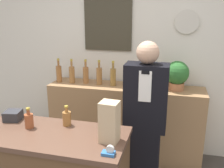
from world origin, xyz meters
name	(u,v)px	position (x,y,z in m)	size (l,w,h in m)	color
back_wall	(124,50)	(0.00, 2.00, 1.35)	(5.20, 0.09, 2.70)	silver
back_shelf	(125,121)	(0.08, 1.73, 0.47)	(1.92, 0.43, 0.94)	#9E754C
shopkeeper	(145,123)	(0.41, 1.06, 0.79)	(0.40, 0.25, 1.58)	black
potted_plant	(177,74)	(0.69, 1.73, 1.13)	(0.27, 0.27, 0.34)	#B27047
paper_bag	(109,122)	(0.22, 0.44, 1.06)	(0.14, 0.13, 0.31)	tan
tape_dispenser	(109,152)	(0.26, 0.25, 0.93)	(0.09, 0.06, 0.07)	#2D66A8
gift_box	(13,115)	(-0.71, 0.59, 0.95)	(0.16, 0.16, 0.08)	#2D2D33
counter_bottle_1	(29,120)	(-0.48, 0.49, 0.97)	(0.07, 0.07, 0.17)	brown
counter_bottle_2	(67,118)	(-0.20, 0.61, 0.97)	(0.07, 0.07, 0.17)	#956230
shelf_bottle_0	(59,73)	(-0.80, 1.71, 1.06)	(0.07, 0.07, 0.31)	#9C6435
shelf_bottle_1	(72,74)	(-0.62, 1.71, 1.06)	(0.07, 0.07, 0.31)	#A06D3B
shelf_bottle_2	(86,74)	(-0.44, 1.73, 1.06)	(0.07, 0.07, 0.31)	#9C6638
shelf_bottle_3	(99,75)	(-0.26, 1.73, 1.06)	(0.07, 0.07, 0.31)	#9D6A38
shelf_bottle_4	(113,76)	(-0.08, 1.72, 1.06)	(0.07, 0.07, 0.31)	olive
shelf_bottle_5	(127,77)	(0.10, 1.71, 1.06)	(0.07, 0.07, 0.31)	olive
shelf_bottle_6	(142,78)	(0.28, 1.72, 1.06)	(0.07, 0.07, 0.31)	olive
shelf_bottle_7	(157,79)	(0.47, 1.73, 1.06)	(0.07, 0.07, 0.31)	olive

